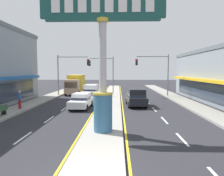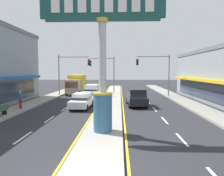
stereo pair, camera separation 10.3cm
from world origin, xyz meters
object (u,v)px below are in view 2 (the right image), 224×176
object	(u,v)px
box_truck_near_right_lane	(76,84)
suv_near_left_lane	(92,91)
district_sign	(103,58)
pedestrian_far_side	(20,98)
traffic_light_right_side	(157,68)
traffic_light_median_far	(105,69)
street_bench	(1,110)
traffic_light_left_side	(70,68)
suv_far_right_lane	(136,97)
sedan_kerb_right	(82,100)

from	to	relation	value
box_truck_near_right_lane	suv_near_left_lane	world-z (taller)	box_truck_near_right_lane
district_sign	pedestrian_far_side	world-z (taller)	district_sign
box_truck_near_right_lane	suv_near_left_lane	xyz separation A→B (m)	(3.32, -5.42, -0.71)
traffic_light_right_side	suv_near_left_lane	bearing A→B (deg)	-168.80
traffic_light_median_far	district_sign	bearing A→B (deg)	-86.28
suv_near_left_lane	street_bench	distance (m)	13.53
traffic_light_left_side	street_bench	world-z (taller)	traffic_light_left_side
pedestrian_far_side	street_bench	bearing A→B (deg)	-90.38
box_truck_near_right_lane	street_bench	bearing A→B (deg)	-97.62
suv_far_right_lane	street_bench	bearing A→B (deg)	-151.45
district_sign	traffic_light_right_side	distance (m)	18.91
traffic_light_left_side	traffic_light_median_far	size ratio (longest dim) A/B	1.00
traffic_light_left_side	sedan_kerb_right	bearing A→B (deg)	-70.43
sedan_kerb_right	pedestrian_far_side	distance (m)	5.87
traffic_light_median_far	sedan_kerb_right	bearing A→B (deg)	-95.84
suv_far_right_lane	district_sign	bearing A→B (deg)	-106.18
district_sign	suv_near_left_lane	distance (m)	16.58
traffic_light_left_side	traffic_light_median_far	xyz separation A→B (m)	(5.00, 3.74, -0.05)
sedan_kerb_right	traffic_light_median_far	bearing A→B (deg)	84.16
traffic_light_right_side	box_truck_near_right_lane	bearing A→B (deg)	164.18
suv_far_right_lane	traffic_light_left_side	bearing A→B (deg)	137.30
traffic_light_left_side	suv_near_left_lane	size ratio (longest dim) A/B	1.33
street_bench	pedestrian_far_side	bearing A→B (deg)	89.62
traffic_light_median_far	pedestrian_far_side	size ratio (longest dim) A/B	3.55
traffic_light_left_side	sedan_kerb_right	xyz separation A→B (m)	(3.59, -10.09, -3.46)
district_sign	suv_far_right_lane	xyz separation A→B (m)	(2.86, 9.86, -3.59)
traffic_light_right_side	suv_near_left_lane	xyz separation A→B (m)	(-9.30, -1.84, -3.26)
district_sign	suv_near_left_lane	world-z (taller)	district_sign
traffic_light_right_side	box_truck_near_right_lane	world-z (taller)	traffic_light_right_side
sedan_kerb_right	street_bench	distance (m)	7.38
traffic_light_right_side	suv_near_left_lane	distance (m)	10.02
sedan_kerb_right	street_bench	xyz separation A→B (m)	(-5.69, -4.70, -0.14)
traffic_light_left_side	suv_far_right_lane	xyz separation A→B (m)	(9.30, -8.59, -3.26)
suv_near_left_lane	district_sign	bearing A→B (deg)	-79.84
district_sign	street_bench	world-z (taller)	district_sign
traffic_light_right_side	street_bench	bearing A→B (deg)	-136.71
district_sign	suv_far_right_lane	world-z (taller)	district_sign
box_truck_near_right_lane	pedestrian_far_side	distance (m)	14.70
traffic_light_right_side	box_truck_near_right_lane	xyz separation A→B (m)	(-12.62, 3.58, -2.55)
suv_far_right_lane	suv_near_left_lane	bearing A→B (deg)	133.27
traffic_light_right_side	traffic_light_median_far	xyz separation A→B (m)	(-7.88, 4.41, -0.05)
district_sign	pedestrian_far_side	bearing A→B (deg)	141.19
traffic_light_right_side	street_bench	xyz separation A→B (m)	(-14.98, -14.12, -3.60)
suv_far_right_lane	sedan_kerb_right	size ratio (longest dim) A/B	1.07
traffic_light_left_side	pedestrian_far_side	bearing A→B (deg)	-100.16
traffic_light_left_side	suv_far_right_lane	size ratio (longest dim) A/B	1.33
box_truck_near_right_lane	sedan_kerb_right	size ratio (longest dim) A/B	1.58
box_truck_near_right_lane	sedan_kerb_right	bearing A→B (deg)	-75.67
traffic_light_median_far	suv_near_left_lane	bearing A→B (deg)	-102.74
district_sign	suv_far_right_lane	bearing A→B (deg)	73.82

